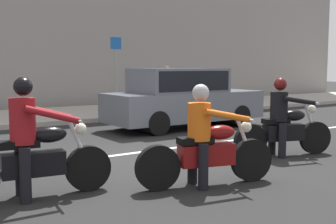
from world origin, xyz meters
The scene contains 9 objects.
ground_plane centered at (0.00, 0.00, 0.00)m, with size 80.00×80.00×0.00m, color black.
sidewalk_slab centered at (0.00, 8.00, 0.07)m, with size 40.00×4.40×0.14m, color #A8A399.
lane_marking_stripe centered at (-0.45, 0.90, 0.00)m, with size 18.00×0.14×0.01m, color silver.
motorcycle_with_rider_orange_stripe centered at (-0.28, -1.81, 0.62)m, with size 2.15×0.84×1.52m.
motorcycle_with_rider_crimson centered at (-2.60, -0.97, 0.67)m, with size 2.16×0.72×1.64m.
motorcycle_with_rider_black_leather centered at (2.37, -0.98, 0.64)m, with size 2.03×0.91×1.56m.
parked_sedan_slate_gray centered at (3.03, 3.34, 0.88)m, with size 4.66×1.82×1.72m.
street_sign_post centered at (3.24, 7.84, 1.79)m, with size 0.44×0.08×2.74m.
pedestrian_bystander centered at (5.56, 7.90, 1.11)m, with size 0.34×0.34×1.67m.
Camera 1 is at (-4.30, -6.73, 1.78)m, focal length 46.26 mm.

